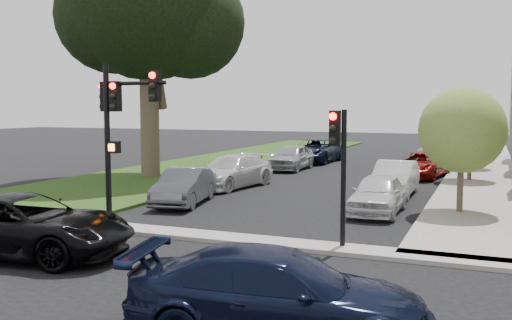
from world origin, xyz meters
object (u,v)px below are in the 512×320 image
at_px(traffic_signal_main, 118,116).
at_px(car_parked_1, 395,178).
at_px(traffic_signal_secondary, 339,153).
at_px(car_parked_8, 315,151).
at_px(small_tree_b, 471,125).
at_px(small_tree_c, 474,129).
at_px(car_cross_far, 278,294).
at_px(car_parked_4, 438,149).
at_px(car_parked_2, 420,165).
at_px(car_parked_0, 378,194).
at_px(car_cross_near, 23,225).
at_px(car_parked_7, 291,157).
at_px(car_parked_5, 184,187).
at_px(small_tree_a, 462,130).
at_px(car_parked_6, 231,171).

relative_size(traffic_signal_main, car_parked_1, 1.14).
height_order(traffic_signal_secondary, car_parked_8, traffic_signal_secondary).
height_order(small_tree_b, small_tree_c, small_tree_b).
relative_size(small_tree_b, car_cross_far, 0.87).
height_order(car_parked_1, car_parked_4, car_parked_4).
bearing_deg(traffic_signal_secondary, car_parked_1, 90.32).
xyz_separation_m(car_parked_2, car_parked_8, (-7.52, 5.86, 0.10)).
bearing_deg(car_parked_1, car_cross_far, -87.85).
bearing_deg(car_parked_0, small_tree_b, 75.07).
relative_size(car_cross_near, car_parked_2, 1.16).
xyz_separation_m(traffic_signal_main, car_parked_7, (-0.39, 17.47, -2.70)).
distance_m(traffic_signal_main, car_parked_0, 9.25).
bearing_deg(car_parked_5, traffic_signal_main, -98.23).
relative_size(car_cross_far, car_parked_5, 1.18).
xyz_separation_m(car_cross_far, car_parked_0, (-0.49, 11.49, -0.03)).
bearing_deg(car_parked_2, car_parked_8, 151.05).
xyz_separation_m(small_tree_c, car_parked_8, (-10.00, 1.05, -1.65)).
distance_m(traffic_signal_main, car_parked_8, 22.60).
distance_m(small_tree_b, small_tree_c, 5.77).
bearing_deg(car_cross_far, small_tree_a, -20.65).
distance_m(small_tree_a, car_parked_8, 19.10).
xyz_separation_m(car_parked_7, car_parked_8, (-0.01, 4.96, 0.01)).
bearing_deg(traffic_signal_secondary, traffic_signal_main, 179.67).
distance_m(small_tree_a, car_parked_5, 10.30).
distance_m(small_tree_b, car_parked_8, 12.27).
xyz_separation_m(small_tree_b, car_cross_far, (-2.19, -21.65, -2.14)).
bearing_deg(car_parked_6, traffic_signal_main, -77.24).
height_order(small_tree_b, car_parked_0, small_tree_b).
xyz_separation_m(car_parked_0, car_parked_4, (0.14, 22.67, 0.05)).
xyz_separation_m(small_tree_b, car_parked_7, (-9.99, 1.84, -2.10)).
distance_m(car_parked_7, car_parked_8, 4.96).
height_order(small_tree_c, car_parked_6, small_tree_c).
bearing_deg(car_parked_7, small_tree_c, 20.83).
xyz_separation_m(small_tree_a, car_parked_1, (-2.77, 3.53, -2.21)).
bearing_deg(car_cross_near, traffic_signal_secondary, -72.20).
bearing_deg(traffic_signal_main, car_parked_4, 75.90).
relative_size(small_tree_b, car_parked_7, 0.96).
xyz_separation_m(car_parked_1, car_parked_6, (-7.41, -0.43, 0.02)).
bearing_deg(car_parked_1, car_parked_0, -88.74).
height_order(car_cross_near, car_parked_7, car_cross_near).
relative_size(small_tree_a, car_parked_4, 0.86).
height_order(small_tree_c, car_parked_7, small_tree_c).
height_order(small_tree_a, car_parked_7, small_tree_a).
bearing_deg(small_tree_c, car_cross_far, -94.56).
xyz_separation_m(car_cross_far, car_parked_2, (-0.29, 22.59, -0.05)).
relative_size(small_tree_a, small_tree_c, 1.21).
relative_size(car_cross_far, car_parked_1, 1.12).
relative_size(car_parked_5, car_parked_7, 0.94).
distance_m(traffic_signal_secondary, car_parked_8, 23.70).
bearing_deg(traffic_signal_main, car_parked_5, 93.67).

